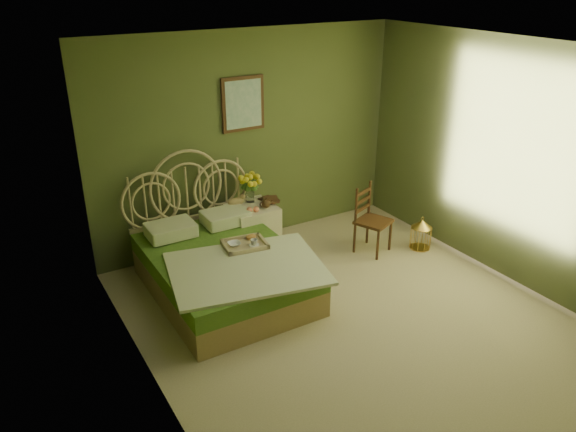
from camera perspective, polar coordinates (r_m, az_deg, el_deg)
floor at (r=5.71m, az=6.99°, el=-10.57°), size 4.50×4.50×0.00m
ceiling at (r=4.75m, az=8.61°, el=16.20°), size 4.50×4.50×0.00m
wall_back at (r=6.89m, az=-3.93°, el=7.76°), size 4.00×0.00×4.00m
wall_left at (r=4.25m, az=-14.15°, el=-3.77°), size 0.00×4.50×4.50m
wall_right at (r=6.46m, az=21.90°, el=4.94°), size 0.00×4.50×4.50m
wall_art at (r=6.71m, az=-4.59°, el=11.28°), size 0.54×0.04×0.64m
bed at (r=6.06m, az=-6.68°, el=-5.09°), size 1.70×2.15×1.33m
nightstand at (r=6.84m, az=-3.70°, el=-0.74°), size 0.54×0.54×1.03m
chair at (r=6.88m, az=8.35°, el=0.15°), size 0.49×0.49×0.84m
birdcage at (r=7.14m, az=13.35°, el=-1.83°), size 0.25×0.25×0.38m
book_lower at (r=6.82m, az=-2.48°, el=1.46°), size 0.22×0.26×0.02m
book_upper at (r=6.82m, az=-2.48°, el=1.61°), size 0.25×0.29×0.02m
cereal_bowl at (r=5.98m, az=-5.49°, el=-2.85°), size 0.15×0.15×0.03m
coffee_cup at (r=5.96m, az=-3.48°, el=-2.70°), size 0.09×0.09×0.07m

